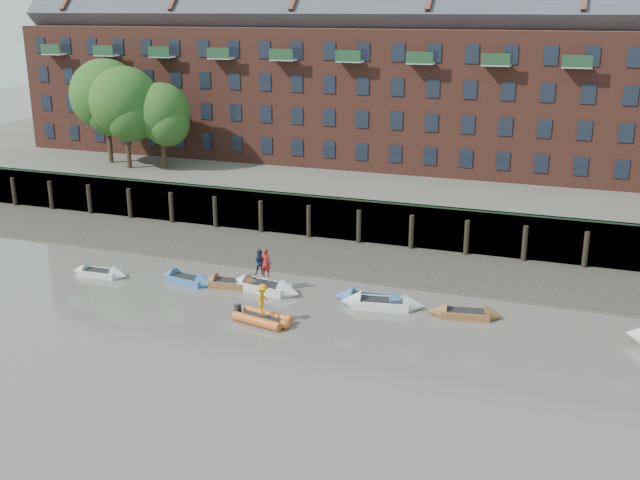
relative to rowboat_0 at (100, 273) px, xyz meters
The scene contains 18 objects.
ground 18.32m from the rowboat_0, 29.83° to the right, with size 220.00×220.00×0.00m, color #666058.
foreshore 18.21m from the rowboat_0, 29.22° to the left, with size 110.00×8.00×0.50m, color #3D382F.
mud_band 16.81m from the rowboat_0, 19.05° to the left, with size 110.00×1.60×0.10m, color #4C4336.
river_wall 20.75m from the rowboat_0, 39.86° to the left, with size 110.00×1.23×3.30m.
bank_terrace 31.27m from the rowboat_0, 59.41° to the left, with size 110.00×28.00×3.20m, color #5E594D.
apartment_terrace 34.49m from the rowboat_0, 60.32° to the left, with size 80.60×15.56×20.98m.
tree_cluster 22.46m from the rowboat_0, 118.07° to the left, with size 11.76×7.74×9.40m.
rowboat_0 is the anchor object (origin of this frame).
rowboat_1 6.10m from the rowboat_0, ahead, with size 4.26×1.85×1.19m.
rowboat_2 9.15m from the rowboat_0, ahead, with size 4.39×1.79×1.24m.
rowboat_3 11.39m from the rowboat_0, ahead, with size 5.17×2.23×1.45m.
rowboat_4 18.26m from the rowboat_0, ahead, with size 4.72×1.52×1.36m.
rowboat_5 18.97m from the rowboat_0, ahead, with size 5.14×2.28×1.44m.
rowboat_6 23.82m from the rowboat_0, ahead, with size 4.37×1.95×1.22m.
rib_tender 13.72m from the rowboat_0, 13.60° to the right, with size 3.52×2.24×0.59m.
person_rower_a 11.63m from the rowboat_0, ahead, with size 0.66×0.44×1.82m, color maroon.
person_rower_b 11.23m from the rowboat_0, ahead, with size 0.81×0.63×1.66m, color #19233F.
person_rib_crew 13.74m from the rowboat_0, 13.82° to the right, with size 1.13×0.65×1.75m, color orange.
Camera 1 is at (13.76, -29.31, 16.92)m, focal length 42.00 mm.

